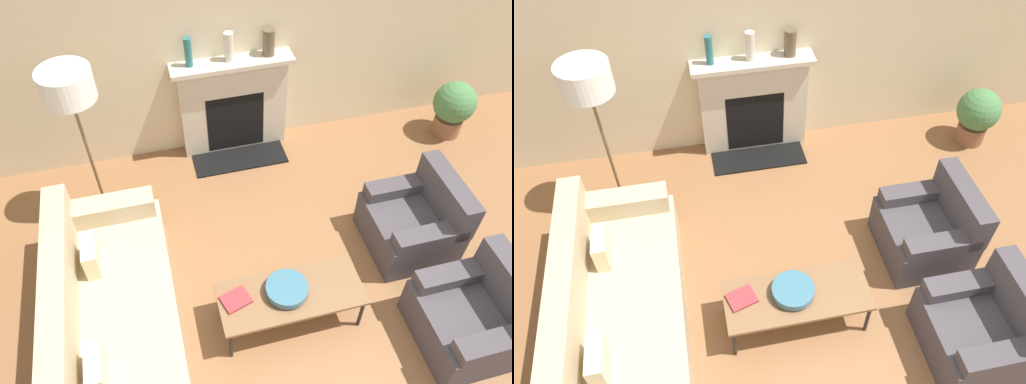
# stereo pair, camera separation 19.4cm
# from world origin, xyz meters

# --- Properties ---
(ground_plane) EXTENTS (18.00, 18.00, 0.00)m
(ground_plane) POSITION_xyz_m (0.00, 0.00, 0.00)
(ground_plane) COLOR brown
(wall_back) EXTENTS (18.00, 0.06, 2.90)m
(wall_back) POSITION_xyz_m (0.00, 2.74, 1.45)
(wall_back) COLOR beige
(wall_back) RESTS_ON ground_plane
(fireplace) EXTENTS (1.31, 0.59, 1.16)m
(fireplace) POSITION_xyz_m (-0.17, 2.60, 0.57)
(fireplace) COLOR beige
(fireplace) RESTS_ON ground_plane
(couch) EXTENTS (0.97, 2.29, 0.86)m
(couch) POSITION_xyz_m (-1.71, 0.38, 0.31)
(couch) COLOR tan
(couch) RESTS_ON ground_plane
(armchair_near) EXTENTS (0.76, 0.81, 0.82)m
(armchair_near) POSITION_xyz_m (1.18, -0.32, 0.30)
(armchair_near) COLOR #423D42
(armchair_near) RESTS_ON ground_plane
(armchair_far) EXTENTS (0.76, 0.81, 0.82)m
(armchair_far) POSITION_xyz_m (1.18, 0.73, 0.30)
(armchair_far) COLOR #423D42
(armchair_far) RESTS_ON ground_plane
(coffee_table) EXTENTS (1.22, 0.51, 0.41)m
(coffee_table) POSITION_xyz_m (-0.23, 0.22, 0.38)
(coffee_table) COLOR brown
(coffee_table) RESTS_ON ground_plane
(bowl) EXTENTS (0.35, 0.35, 0.09)m
(bowl) POSITION_xyz_m (-0.26, 0.23, 0.46)
(bowl) COLOR #38667A
(bowl) RESTS_ON coffee_table
(book) EXTENTS (0.27, 0.24, 0.02)m
(book) POSITION_xyz_m (-0.69, 0.27, 0.42)
(book) COLOR #9E2D33
(book) RESTS_ON coffee_table
(floor_lamp) EXTENTS (0.46, 0.46, 1.72)m
(floor_lamp) POSITION_xyz_m (-1.72, 1.93, 1.50)
(floor_lamp) COLOR brown
(floor_lamp) RESTS_ON ground_plane
(mantel_vase_left) EXTENTS (0.08, 0.08, 0.31)m
(mantel_vase_left) POSITION_xyz_m (-0.61, 2.61, 1.32)
(mantel_vase_left) COLOR #28666B
(mantel_vase_left) RESTS_ON fireplace
(mantel_vase_center_left) EXTENTS (0.10, 0.10, 0.31)m
(mantel_vase_center_left) POSITION_xyz_m (-0.19, 2.61, 1.31)
(mantel_vase_center_left) COLOR beige
(mantel_vase_center_left) RESTS_ON fireplace
(mantel_vase_center_right) EXTENTS (0.13, 0.13, 0.29)m
(mantel_vase_center_right) POSITION_xyz_m (0.23, 2.61, 1.30)
(mantel_vase_center_right) COLOR brown
(mantel_vase_center_right) RESTS_ON fireplace
(potted_plant) EXTENTS (0.49, 0.49, 0.70)m
(potted_plant) POSITION_xyz_m (2.39, 2.16, 0.39)
(potted_plant) COLOR brown
(potted_plant) RESTS_ON ground_plane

